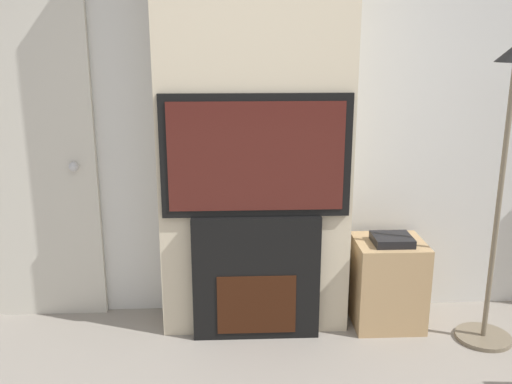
# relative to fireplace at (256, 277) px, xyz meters

# --- Properties ---
(wall_back) EXTENTS (6.00, 0.06, 2.70)m
(wall_back) POSITION_rel_fireplace_xyz_m (0.00, 0.39, 0.97)
(wall_back) COLOR silver
(wall_back) RESTS_ON ground_plane
(chimney_breast) EXTENTS (1.12, 0.36, 2.70)m
(chimney_breast) POSITION_rel_fireplace_xyz_m (0.00, 0.18, 0.97)
(chimney_breast) COLOR beige
(chimney_breast) RESTS_ON ground_plane
(fireplace) EXTENTS (0.75, 0.15, 0.76)m
(fireplace) POSITION_rel_fireplace_xyz_m (0.00, 0.00, 0.00)
(fireplace) COLOR black
(fireplace) RESTS_ON ground_plane
(television) EXTENTS (1.07, 0.07, 0.70)m
(television) POSITION_rel_fireplace_xyz_m (0.00, -0.00, 0.73)
(television) COLOR black
(television) RESTS_ON fireplace
(floor_lamp) EXTENTS (0.33, 0.33, 1.73)m
(floor_lamp) POSITION_rel_fireplace_xyz_m (1.36, -0.13, 0.66)
(floor_lamp) COLOR #726651
(floor_lamp) RESTS_ON ground_plane
(media_stand) EXTENTS (0.42, 0.39, 0.60)m
(media_stand) POSITION_rel_fireplace_xyz_m (0.83, 0.10, -0.10)
(media_stand) COLOR tan
(media_stand) RESTS_ON ground_plane
(entry_door) EXTENTS (0.87, 0.09, 2.06)m
(entry_door) POSITION_rel_fireplace_xyz_m (-1.40, 0.34, 0.66)
(entry_door) COLOR beige
(entry_door) RESTS_ON ground_plane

